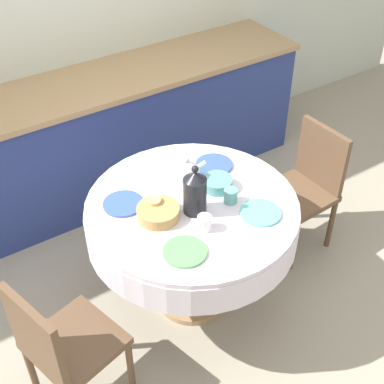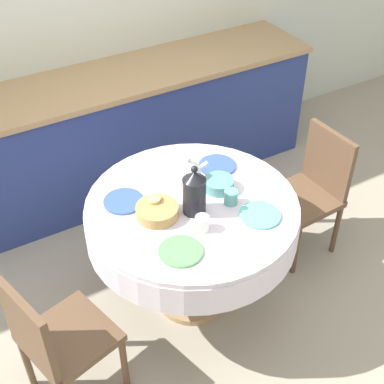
% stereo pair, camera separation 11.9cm
% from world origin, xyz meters
% --- Properties ---
extents(ground_plane, '(12.00, 12.00, 0.00)m').
position_xyz_m(ground_plane, '(0.00, 0.00, 0.00)').
color(ground_plane, '#9E937F').
extents(wall_back, '(7.00, 0.05, 2.60)m').
position_xyz_m(wall_back, '(0.00, 1.62, 1.30)').
color(wall_back, beige).
rests_on(wall_back, ground_plane).
extents(kitchen_counter, '(3.24, 0.64, 0.92)m').
position_xyz_m(kitchen_counter, '(0.00, 1.28, 0.46)').
color(kitchen_counter, navy).
rests_on(kitchen_counter, ground_plane).
extents(dining_table, '(1.16, 1.16, 0.77)m').
position_xyz_m(dining_table, '(0.00, 0.00, 0.64)').
color(dining_table, tan).
rests_on(dining_table, ground_plane).
extents(chair_left, '(0.42, 0.42, 0.86)m').
position_xyz_m(chair_left, '(0.92, 0.05, 0.48)').
color(chair_left, brown).
rests_on(chair_left, ground_plane).
extents(chair_right, '(0.49, 0.49, 0.86)m').
position_xyz_m(chair_right, '(-0.89, -0.24, 0.48)').
color(chair_right, brown).
rests_on(chair_right, ground_plane).
extents(plate_near_left, '(0.22, 0.22, 0.01)m').
position_xyz_m(plate_near_left, '(-0.23, -0.29, 0.77)').
color(plate_near_left, '#5BA85B').
rests_on(plate_near_left, dining_table).
extents(cup_near_left, '(0.07, 0.07, 0.08)m').
position_xyz_m(cup_near_left, '(-0.06, -0.20, 0.81)').
color(cup_near_left, white).
rests_on(cup_near_left, dining_table).
extents(plate_near_right, '(0.22, 0.22, 0.01)m').
position_xyz_m(plate_near_right, '(0.25, -0.26, 0.77)').
color(plate_near_right, '#60BCB7').
rests_on(plate_near_right, dining_table).
extents(cup_near_right, '(0.07, 0.07, 0.08)m').
position_xyz_m(cup_near_right, '(0.18, -0.10, 0.81)').
color(cup_near_right, '#5BA39E').
rests_on(cup_near_right, dining_table).
extents(plate_far_left, '(0.22, 0.22, 0.01)m').
position_xyz_m(plate_far_left, '(-0.31, 0.19, 0.77)').
color(plate_far_left, '#3856AD').
rests_on(plate_far_left, dining_table).
extents(cup_far_left, '(0.07, 0.07, 0.08)m').
position_xyz_m(cup_far_left, '(-0.20, 0.06, 0.81)').
color(cup_far_left, '#DBB766').
rests_on(cup_far_left, dining_table).
extents(plate_far_right, '(0.22, 0.22, 0.01)m').
position_xyz_m(plate_far_right, '(0.30, 0.22, 0.77)').
color(plate_far_right, '#3856AD').
rests_on(plate_far_right, dining_table).
extents(cup_far_right, '(0.07, 0.07, 0.08)m').
position_xyz_m(cup_far_right, '(0.11, 0.18, 0.81)').
color(cup_far_right, '#CC4C3D').
rests_on(cup_far_right, dining_table).
extents(coffee_carafe, '(0.12, 0.12, 0.29)m').
position_xyz_m(coffee_carafe, '(-0.02, -0.06, 0.89)').
color(coffee_carafe, black).
rests_on(coffee_carafe, dining_table).
extents(teapot, '(0.20, 0.15, 0.19)m').
position_xyz_m(teapot, '(0.07, 0.15, 0.85)').
color(teapot, white).
rests_on(teapot, dining_table).
extents(bread_basket, '(0.22, 0.22, 0.06)m').
position_xyz_m(bread_basket, '(-0.20, 0.01, 0.80)').
color(bread_basket, '#AD844C').
rests_on(bread_basket, dining_table).
extents(fruit_bowl, '(0.17, 0.17, 0.06)m').
position_xyz_m(fruit_bowl, '(0.19, 0.04, 0.80)').
color(fruit_bowl, '#569993').
rests_on(fruit_bowl, dining_table).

